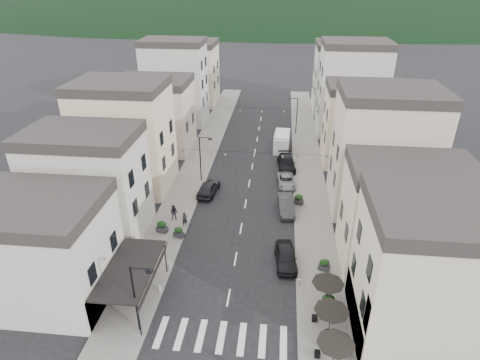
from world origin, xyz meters
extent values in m
cube|color=slate|center=(-7.50, 32.00, 0.06)|extent=(4.00, 76.00, 0.12)
cube|color=slate|center=(7.50, 32.00, 0.06)|extent=(4.00, 76.00, 0.12)
ellipsoid|color=black|center=(0.00, 300.00, 0.00)|extent=(640.00, 360.00, 70.00)
cube|color=#B4AFA5|center=(-15.50, 5.00, 4.00)|extent=(12.00, 8.00, 8.00)
cube|color=#C2B79A|center=(14.50, 4.00, 5.00)|extent=(10.00, 8.00, 10.00)
cube|color=black|center=(-7.50, 5.00, 3.20)|extent=(3.60, 7.50, 0.15)
cube|color=black|center=(-5.70, 5.00, 2.70)|extent=(0.34, 7.50, 0.99)
cylinder|color=black|center=(-5.80, 1.50, 1.60)|extent=(0.10, 0.10, 3.20)
cylinder|color=black|center=(-5.80, 8.50, 1.60)|extent=(0.10, 0.10, 3.20)
cube|color=#B4AFA5|center=(-14.50, 14.00, 5.00)|extent=(10.00, 7.00, 10.00)
cube|color=#262323|center=(-14.50, 14.00, 10.50)|extent=(10.20, 7.14, 1.00)
cube|color=beige|center=(-14.50, 24.00, 6.00)|extent=(10.00, 8.00, 12.00)
cube|color=#262323|center=(-14.50, 24.00, 12.50)|extent=(10.20, 8.16, 1.00)
cube|color=#C3B29E|center=(-14.50, 36.00, 4.75)|extent=(10.00, 8.00, 9.50)
cube|color=#262323|center=(-14.50, 36.00, 10.00)|extent=(10.20, 8.16, 1.00)
cube|color=#ADADA8|center=(-14.50, 48.00, 6.50)|extent=(10.00, 7.00, 13.00)
cube|color=#262323|center=(-14.50, 48.00, 13.50)|extent=(10.20, 7.14, 1.00)
cube|color=#C2B79A|center=(-14.50, 60.00, 5.50)|extent=(10.00, 9.00, 11.00)
cube|color=#262323|center=(-14.50, 60.00, 11.50)|extent=(10.20, 9.18, 1.00)
cube|color=#C2B79A|center=(14.50, 12.00, 4.50)|extent=(10.00, 7.00, 9.00)
cube|color=#262323|center=(14.50, 12.00, 9.50)|extent=(10.20, 7.14, 1.00)
cube|color=#C3B29E|center=(14.50, 22.00, 6.25)|extent=(10.00, 8.00, 12.50)
cube|color=#262323|center=(14.50, 22.00, 13.00)|extent=(10.20, 8.16, 1.00)
cube|color=beige|center=(14.50, 34.00, 5.00)|extent=(10.00, 7.00, 10.00)
cube|color=#262323|center=(14.50, 34.00, 10.50)|extent=(10.20, 7.14, 1.00)
cube|color=#ADADA8|center=(14.50, 46.00, 6.75)|extent=(10.00, 8.00, 13.50)
cube|color=#262323|center=(14.50, 46.00, 14.00)|extent=(10.20, 8.16, 1.00)
cube|color=#B4AFA5|center=(14.50, 58.00, 5.75)|extent=(10.00, 9.00, 11.50)
cube|color=#262323|center=(14.50, 58.00, 12.00)|extent=(10.20, 9.18, 1.00)
cylinder|color=black|center=(7.70, 0.00, 1.27)|extent=(0.06, 0.06, 2.30)
cone|color=black|center=(7.70, 0.00, 2.37)|extent=(2.50, 2.50, 0.55)
cylinder|color=black|center=(7.70, 2.80, 1.27)|extent=(0.06, 0.06, 2.30)
cone|color=black|center=(7.70, 2.80, 2.37)|extent=(2.50, 2.50, 0.55)
cylinder|color=black|center=(7.70, 2.80, 0.49)|extent=(0.70, 0.70, 0.04)
cylinder|color=black|center=(7.70, 5.60, 1.27)|extent=(0.06, 0.06, 2.30)
cone|color=black|center=(7.70, 5.60, 2.37)|extent=(2.50, 2.50, 0.55)
cylinder|color=black|center=(7.70, 5.60, 0.49)|extent=(0.70, 0.70, 0.04)
cylinder|color=black|center=(-6.10, 2.00, 3.00)|extent=(0.14, 0.14, 6.00)
cylinder|color=black|center=(-5.40, 2.00, 5.90)|extent=(1.40, 0.10, 0.10)
cylinder|color=black|center=(-4.75, 2.00, 5.75)|extent=(0.56, 0.56, 0.08)
cylinder|color=black|center=(-6.10, 26.00, 3.00)|extent=(0.14, 0.14, 6.00)
cylinder|color=black|center=(-5.40, 26.00, 5.90)|extent=(1.40, 0.10, 0.10)
cylinder|color=black|center=(-4.75, 26.00, 5.75)|extent=(0.56, 0.56, 0.08)
cylinder|color=black|center=(6.10, 44.00, 3.00)|extent=(0.14, 0.14, 6.00)
cylinder|color=black|center=(5.40, 44.00, 5.90)|extent=(1.40, 0.10, 0.10)
cylinder|color=black|center=(4.75, 44.00, 5.75)|extent=(0.56, 0.56, 0.08)
cylinder|color=gray|center=(-5.70, 6.00, 0.42)|extent=(0.26, 0.26, 0.60)
cylinder|color=gray|center=(-5.70, 9.00, 0.42)|extent=(0.26, 0.26, 0.60)
cylinder|color=gray|center=(5.70, 8.00, 0.42)|extent=(0.26, 0.26, 0.60)
cylinder|color=black|center=(0.00, 22.00, 6.00)|extent=(19.00, 0.02, 0.02)
cone|color=beige|center=(-8.71, 22.00, 5.81)|extent=(0.28, 0.28, 0.24)
cone|color=navy|center=(-7.12, 22.00, 5.73)|extent=(0.28, 0.28, 0.24)
cone|color=beige|center=(-5.54, 22.00, 5.65)|extent=(0.28, 0.28, 0.24)
cone|color=navy|center=(-3.96, 22.00, 5.58)|extent=(0.28, 0.28, 0.24)
cone|color=beige|center=(-2.38, 22.00, 5.54)|extent=(0.28, 0.28, 0.24)
cone|color=navy|center=(-0.79, 22.00, 5.51)|extent=(0.28, 0.28, 0.24)
cone|color=beige|center=(0.79, 22.00, 5.51)|extent=(0.28, 0.28, 0.24)
cone|color=navy|center=(2.38, 22.00, 5.54)|extent=(0.28, 0.28, 0.24)
cone|color=beige|center=(3.96, 22.00, 5.58)|extent=(0.28, 0.28, 0.24)
cone|color=navy|center=(5.54, 22.00, 5.65)|extent=(0.28, 0.28, 0.24)
cone|color=beige|center=(7.12, 22.00, 5.73)|extent=(0.28, 0.28, 0.24)
cone|color=navy|center=(8.71, 22.00, 5.81)|extent=(0.28, 0.28, 0.24)
cylinder|color=black|center=(0.00, 38.00, 6.00)|extent=(19.00, 0.02, 0.02)
cone|color=beige|center=(-8.71, 38.00, 5.81)|extent=(0.28, 0.28, 0.24)
cone|color=navy|center=(-7.12, 38.00, 5.73)|extent=(0.28, 0.28, 0.24)
cone|color=beige|center=(-5.54, 38.00, 5.65)|extent=(0.28, 0.28, 0.24)
cone|color=navy|center=(-3.96, 38.00, 5.58)|extent=(0.28, 0.28, 0.24)
cone|color=beige|center=(-2.38, 38.00, 5.54)|extent=(0.28, 0.28, 0.24)
cone|color=navy|center=(-0.79, 38.00, 5.51)|extent=(0.28, 0.28, 0.24)
cone|color=beige|center=(0.79, 38.00, 5.51)|extent=(0.28, 0.28, 0.24)
cone|color=navy|center=(2.38, 38.00, 5.54)|extent=(0.28, 0.28, 0.24)
cone|color=beige|center=(3.96, 38.00, 5.58)|extent=(0.28, 0.28, 0.24)
cone|color=navy|center=(5.54, 38.00, 5.65)|extent=(0.28, 0.28, 0.24)
cone|color=beige|center=(7.12, 38.00, 5.73)|extent=(0.28, 0.28, 0.24)
cone|color=navy|center=(8.71, 38.00, 5.81)|extent=(0.28, 0.28, 0.24)
imported|color=black|center=(4.60, 10.80, 0.78)|extent=(2.29, 4.74, 1.56)
imported|color=#2F2F31|center=(4.60, 19.90, 0.78)|extent=(2.06, 4.87, 1.56)
imported|color=gray|center=(4.60, 25.92, 0.62)|extent=(2.51, 4.67, 1.24)
imported|color=black|center=(4.60, 30.87, 0.78)|extent=(2.72, 5.56, 1.56)
imported|color=black|center=(-4.60, 22.89, 0.80)|extent=(2.49, 4.92, 1.61)
cube|color=white|center=(3.88, 37.65, 1.14)|extent=(2.44, 5.58, 2.28)
cube|color=white|center=(3.84, 36.97, 2.34)|extent=(2.29, 3.75, 0.57)
cylinder|color=black|center=(2.86, 35.65, 0.40)|extent=(0.32, 0.81, 0.80)
cylinder|color=black|center=(4.69, 35.56, 0.40)|extent=(0.32, 0.81, 0.80)
cylinder|color=black|center=(3.07, 39.75, 0.40)|extent=(0.32, 0.81, 0.80)
cylinder|color=black|center=(4.89, 39.66, 0.40)|extent=(0.32, 0.81, 0.80)
imported|color=black|center=(-5.80, 15.66, 0.92)|extent=(0.70, 0.62, 1.60)
imported|color=#241E28|center=(-7.20, 16.74, 1.00)|extent=(0.87, 0.69, 1.76)
cube|color=#2F2F32|center=(-7.90, 14.43, 0.40)|extent=(1.25, 0.89, 0.56)
ellipsoid|color=black|center=(-7.90, 14.43, 1.02)|extent=(0.99, 0.63, 0.72)
cube|color=#2F2F32|center=(-6.00, 13.72, 0.38)|extent=(1.14, 0.84, 0.51)
ellipsoid|color=black|center=(-6.00, 13.72, 0.94)|extent=(0.90, 0.57, 0.65)
cube|color=#2E2E31|center=(7.90, 5.69, 0.40)|extent=(1.28, 1.03, 0.56)
ellipsoid|color=black|center=(7.90, 5.69, 1.02)|extent=(0.99, 0.63, 0.72)
cube|color=#2B2B2E|center=(7.99, 10.20, 0.37)|extent=(1.13, 0.84, 0.50)
ellipsoid|color=black|center=(7.99, 10.20, 0.93)|extent=(0.89, 0.57, 0.65)
cube|color=#2B2B2D|center=(6.00, 21.42, 0.39)|extent=(1.21, 0.91, 0.54)
ellipsoid|color=black|center=(6.00, 21.42, 0.98)|extent=(0.95, 0.60, 0.69)
camera|label=1|loc=(3.50, -18.29, 23.60)|focal=30.00mm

